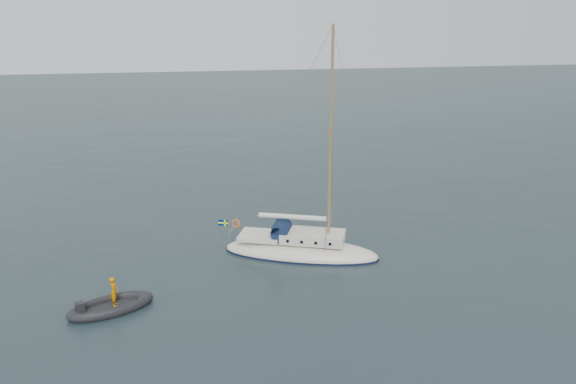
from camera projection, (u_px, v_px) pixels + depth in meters
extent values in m
plane|color=black|center=(321.00, 258.00, 34.46)|extent=(300.00, 300.00, 0.00)
ellipsoid|color=beige|center=(301.00, 252.00, 34.85)|extent=(9.62, 2.99, 1.60)
cube|color=beige|center=(313.00, 235.00, 34.70)|extent=(3.85, 2.03, 0.59)
cube|color=beige|center=(260.00, 242.00, 34.01)|extent=(2.56, 2.03, 0.27)
cylinder|color=#111E3B|center=(282.00, 233.00, 34.18)|extent=(1.03, 1.76, 1.03)
cube|color=#111E3B|center=(278.00, 230.00, 34.07)|extent=(0.48, 1.76, 0.43)
cylinder|color=olive|center=(330.00, 137.00, 33.18)|extent=(0.16, 0.16, 12.82)
cylinder|color=olive|center=(330.00, 126.00, 33.00)|extent=(0.05, 2.35, 0.05)
cylinder|color=olive|center=(293.00, 219.00, 34.09)|extent=(4.49, 0.11, 0.11)
cylinder|color=silver|center=(293.00, 218.00, 34.07)|extent=(4.17, 0.30, 0.30)
cylinder|color=gray|center=(232.00, 237.00, 33.49)|extent=(0.04, 2.35, 0.04)
torus|color=#DC5718|center=(230.00, 234.00, 34.08)|extent=(0.58, 0.11, 0.58)
cylinder|color=olive|center=(226.00, 239.00, 33.44)|extent=(0.03, 0.03, 0.96)
cube|color=navy|center=(220.00, 235.00, 33.28)|extent=(0.64, 0.02, 0.41)
cube|color=yellow|center=(220.00, 235.00, 33.28)|extent=(0.66, 0.03, 0.10)
cube|color=yellow|center=(222.00, 235.00, 33.30)|extent=(0.10, 0.03, 0.43)
cylinder|color=black|center=(287.00, 231.00, 35.35)|extent=(0.19, 0.06, 0.19)
cylinder|color=black|center=(295.00, 243.00, 33.43)|extent=(0.19, 0.06, 0.19)
cylinder|color=black|center=(300.00, 230.00, 35.54)|extent=(0.19, 0.06, 0.19)
cylinder|color=black|center=(309.00, 241.00, 33.63)|extent=(0.19, 0.06, 0.19)
cylinder|color=black|center=(313.00, 229.00, 35.73)|extent=(0.19, 0.06, 0.19)
cylinder|color=black|center=(322.00, 240.00, 33.82)|extent=(0.19, 0.06, 0.19)
cylinder|color=black|center=(326.00, 228.00, 35.92)|extent=(0.19, 0.06, 0.19)
cylinder|color=black|center=(336.00, 239.00, 34.01)|extent=(0.19, 0.06, 0.19)
cube|color=#47474C|center=(253.00, 247.00, 35.74)|extent=(1.77, 0.73, 0.10)
cube|color=black|center=(111.00, 307.00, 28.05)|extent=(2.69, 1.12, 0.13)
cube|color=black|center=(80.00, 304.00, 27.62)|extent=(0.39, 0.39, 0.67)
imported|color=#CD6F03|center=(114.00, 292.00, 27.87)|extent=(0.55, 0.66, 1.54)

